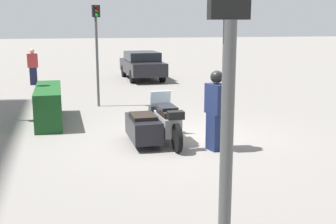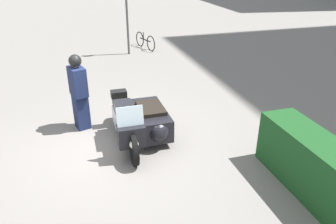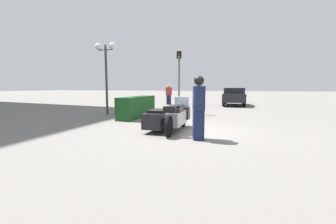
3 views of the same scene
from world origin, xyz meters
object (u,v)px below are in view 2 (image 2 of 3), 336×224
object	(u,v)px
traffic_light_far	(126,1)
bicycle_parked	(145,41)
officer_rider	(79,91)
hedge_bush_curbside	(326,176)
police_motorcycle	(141,122)

from	to	relation	value
traffic_light_far	bicycle_parked	bearing A→B (deg)	138.32
traffic_light_far	bicycle_parked	xyz separation A→B (m)	(-0.74, 0.89, -1.83)
officer_rider	traffic_light_far	xyz separation A→B (m)	(-6.14, 2.28, 1.19)
officer_rider	hedge_bush_curbside	distance (m)	5.43
bicycle_parked	officer_rider	bearing A→B (deg)	-41.44
officer_rider	police_motorcycle	bearing A→B (deg)	125.07
hedge_bush_curbside	traffic_light_far	size ratio (longest dim) A/B	0.95
hedge_bush_curbside	traffic_light_far	world-z (taller)	traffic_light_far
police_motorcycle	hedge_bush_curbside	xyz separation A→B (m)	(2.91, 2.50, 0.05)
bicycle_parked	police_motorcycle	bearing A→B (deg)	-30.47
officer_rider	hedge_bush_curbside	xyz separation A→B (m)	(3.91, 3.74, -0.45)
police_motorcycle	officer_rider	world-z (taller)	officer_rider
police_motorcycle	hedge_bush_curbside	bearing A→B (deg)	40.90
police_motorcycle	bicycle_parked	world-z (taller)	police_motorcycle
hedge_bush_curbside	traffic_light_far	bearing A→B (deg)	-171.73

